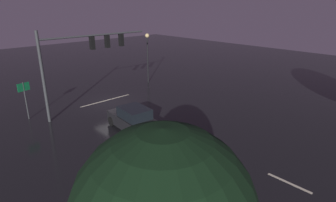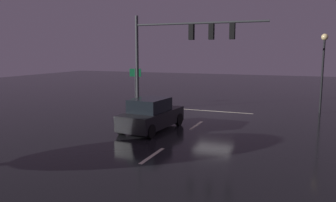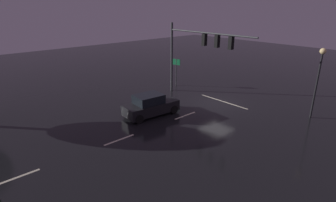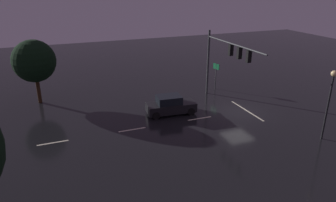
% 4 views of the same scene
% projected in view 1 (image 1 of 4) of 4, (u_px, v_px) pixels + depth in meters
% --- Properties ---
extents(ground_plane, '(80.00, 80.00, 0.00)m').
position_uv_depth(ground_plane, '(111.00, 103.00, 24.64)').
color(ground_plane, black).
extents(traffic_signal_assembly, '(9.08, 0.47, 6.61)m').
position_uv_depth(traffic_signal_assembly, '(84.00, 52.00, 21.36)').
color(traffic_signal_assembly, '#383A3D').
rests_on(traffic_signal_assembly, ground_plane).
extents(lane_dash_far, '(0.16, 2.20, 0.01)m').
position_uv_depth(lane_dash_far, '(139.00, 115.00, 21.90)').
color(lane_dash_far, beige).
rests_on(lane_dash_far, ground_plane).
extents(lane_dash_mid, '(0.16, 2.20, 0.01)m').
position_uv_depth(lane_dash_mid, '(197.00, 141.00, 17.79)').
color(lane_dash_mid, beige).
rests_on(lane_dash_mid, ground_plane).
extents(lane_dash_near, '(0.16, 2.20, 0.01)m').
position_uv_depth(lane_dash_near, '(289.00, 183.00, 13.68)').
color(lane_dash_near, beige).
rests_on(lane_dash_near, ground_plane).
extents(stop_bar, '(5.00, 0.16, 0.01)m').
position_uv_depth(stop_bar, '(106.00, 100.00, 25.20)').
color(stop_bar, beige).
rests_on(stop_bar, ground_plane).
extents(car_approaching, '(2.23, 4.49, 1.70)m').
position_uv_depth(car_approaching, '(134.00, 120.00, 19.07)').
color(car_approaching, black).
rests_on(car_approaching, ground_plane).
extents(street_lamp_left_kerb, '(0.44, 0.44, 5.30)m').
position_uv_depth(street_lamp_left_kerb, '(147.00, 49.00, 29.70)').
color(street_lamp_left_kerb, black).
rests_on(street_lamp_left_kerb, ground_plane).
extents(route_sign, '(0.89, 0.26, 2.88)m').
position_uv_depth(route_sign, '(25.00, 93.00, 20.53)').
color(route_sign, '#383A3D').
rests_on(route_sign, ground_plane).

